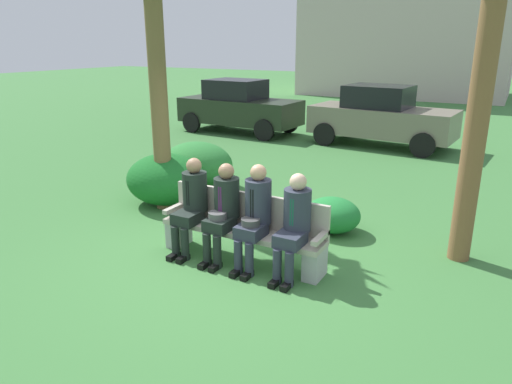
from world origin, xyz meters
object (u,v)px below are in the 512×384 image
seated_man_rightmost (294,221)px  shrub_far_lawn (166,179)px  seated_man_leftmost (192,201)px  seated_man_centerright (255,212)px  parked_car_far (381,116)px  seated_man_centerleft (223,208)px  parked_car_near (239,107)px  park_bench (244,228)px  shrub_near_bench (197,165)px  shrub_mid_lawn (332,215)px

seated_man_rightmost → shrub_far_lawn: 3.50m
seated_man_leftmost → seated_man_centerright: 0.99m
seated_man_leftmost → parked_car_far: 8.28m
seated_man_centerleft → parked_car_near: bearing=119.4°
shrub_far_lawn → parked_car_near: 7.19m
park_bench → shrub_near_bench: 3.48m
seated_man_centerright → seated_man_rightmost: size_ratio=1.03×
seated_man_centerright → parked_car_near: size_ratio=0.34×
seated_man_centerleft → shrub_near_bench: (-2.27, 2.56, -0.27)m
seated_man_rightmost → seated_man_centerright: bearing=-179.8°
seated_man_centerright → shrub_far_lawn: size_ratio=0.93×
shrub_mid_lawn → park_bench: bearing=-115.8°
seated_man_centerright → parked_car_far: size_ratio=0.34×
seated_man_centerright → seated_man_rightmost: seated_man_centerright is taller
shrub_mid_lawn → parked_car_near: size_ratio=0.22×
seated_man_centerright → parked_car_near: bearing=121.9°
parked_car_far → shrub_far_lawn: bearing=-106.9°
seated_man_centerleft → seated_man_rightmost: (1.02, 0.01, 0.00)m
park_bench → shrub_near_bench: (-2.50, 2.43, 0.02)m
parked_car_near → seated_man_centerright: bearing=-58.1°
park_bench → shrub_near_bench: size_ratio=1.57×
seated_man_centerright → shrub_near_bench: bearing=137.0°
shrub_near_bench → seated_man_centerright: bearing=-43.0°
seated_man_leftmost → seated_man_centerleft: 0.52m
seated_man_centerleft → seated_man_rightmost: size_ratio=1.00×
seated_man_rightmost → parked_car_near: (-5.65, 8.20, 0.11)m
seated_man_centerright → shrub_near_bench: seated_man_centerright is taller
seated_man_rightmost → shrub_near_bench: bearing=142.1°
parked_car_near → parked_car_far: 4.55m
seated_man_centerright → shrub_mid_lawn: seated_man_centerright is taller
park_bench → parked_car_near: bearing=121.1°
seated_man_centerright → seated_man_centerleft: bearing=-179.5°
seated_man_leftmost → shrub_mid_lawn: seated_man_leftmost is taller
shrub_near_bench → parked_car_near: parked_car_near is taller
seated_man_rightmost → shrub_near_bench: 4.17m
shrub_far_lawn → parked_car_far: 7.14m
seated_man_centerleft → seated_man_centerright: size_ratio=0.97×
shrub_mid_lawn → parked_car_far: (-1.03, 6.66, 0.57)m
parked_car_far → seated_man_rightmost: bearing=-82.4°
park_bench → shrub_mid_lawn: size_ratio=2.66×
seated_man_centerright → shrub_mid_lawn: size_ratio=1.56×
seated_man_rightmost → park_bench: bearing=170.7°
park_bench → shrub_near_bench: bearing=135.8°
park_bench → shrub_far_lawn: 2.73m
seated_man_rightmost → parked_car_near: 9.96m
seated_man_rightmost → parked_car_far: (-1.10, 8.27, 0.11)m
shrub_mid_lawn → parked_car_far: parked_car_far is taller
shrub_mid_lawn → shrub_far_lawn: size_ratio=0.60×
shrub_mid_lawn → parked_car_near: (-5.58, 6.59, 0.57)m
seated_man_centerleft → shrub_near_bench: bearing=131.5°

